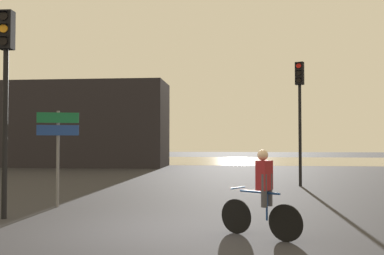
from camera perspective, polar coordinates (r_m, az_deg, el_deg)
ground_plane at (r=8.70m, az=-6.60°, el=-13.60°), size 120.00×120.00×0.00m
water_strip at (r=38.93m, az=2.84°, el=-4.40°), size 80.00×16.00×0.01m
distant_building at (r=31.34m, az=-17.45°, el=0.36°), size 15.20×4.00×5.82m
traffic_light_far_right at (r=17.46m, az=14.17°, el=3.52°), size 0.39×0.41×4.90m
traffic_light_near_left at (r=10.83m, az=-23.59°, el=6.50°), size 0.33×0.34×4.80m
direction_sign_post at (r=12.14m, az=-17.45°, el=-1.65°), size 1.06×0.36×2.60m
cyclist at (r=8.06m, az=9.40°, el=-8.62°), size 1.43×1.00×1.62m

